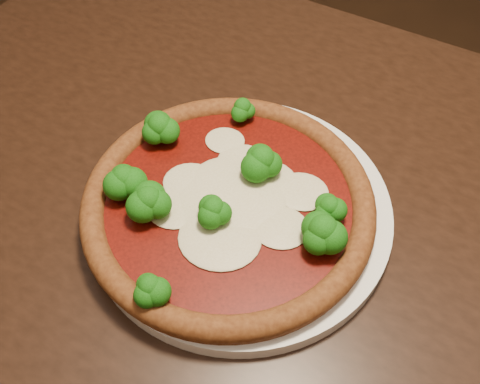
# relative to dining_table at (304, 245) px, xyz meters

# --- Properties ---
(dining_table) EXTENTS (1.34, 1.01, 0.75)m
(dining_table) POSITION_rel_dining_table_xyz_m (0.00, 0.00, 0.00)
(dining_table) COLOR black
(dining_table) RESTS_ON floor
(plate) EXTENTS (0.33, 0.33, 0.02)m
(plate) POSITION_rel_dining_table_xyz_m (-0.08, -0.04, 0.12)
(plate) COLOR white
(plate) RESTS_ON dining_table
(pizza) EXTENTS (0.31, 0.31, 0.06)m
(pizza) POSITION_rel_dining_table_xyz_m (-0.09, -0.05, 0.14)
(pizza) COLOR brown
(pizza) RESTS_ON plate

